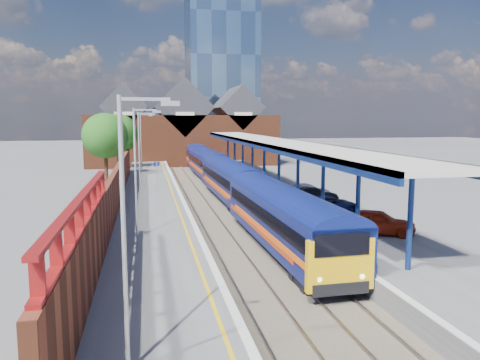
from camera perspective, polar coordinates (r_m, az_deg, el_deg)
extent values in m
plane|color=#5B5B5E|center=(50.51, -4.53, -1.01)|extent=(240.00, 240.00, 0.00)
cube|color=#473D33|center=(40.72, -2.84, -3.00)|extent=(6.00, 76.00, 0.06)
cube|color=slate|center=(40.45, -5.96, -2.98)|extent=(0.07, 76.00, 0.14)
cube|color=slate|center=(40.60, -3.93, -2.91)|extent=(0.07, 76.00, 0.14)
cube|color=slate|center=(40.83, -1.76, -2.84)|extent=(0.07, 76.00, 0.14)
cube|color=slate|center=(41.09, 0.22, -2.77)|extent=(0.07, 76.00, 0.14)
cube|color=#565659|center=(40.21, -10.63, -2.58)|extent=(5.00, 76.00, 1.00)
cube|color=#565659|center=(41.94, 5.29, -2.07)|extent=(6.00, 76.00, 1.00)
cube|color=silver|center=(40.22, -7.30, -1.75)|extent=(0.30, 76.00, 0.05)
cube|color=silver|center=(41.13, 1.49, -1.49)|extent=(0.30, 76.00, 0.05)
cube|color=yellow|center=(40.18, -8.15, -1.80)|extent=(0.14, 76.00, 0.01)
cube|color=navy|center=(26.34, 5.24, -4.68)|extent=(3.12, 16.05, 2.50)
cube|color=navy|center=(26.11, 5.27, -1.99)|extent=(3.12, 16.05, 0.60)
cube|color=navy|center=(42.29, -1.18, -0.04)|extent=(3.12, 16.05, 2.50)
cube|color=navy|center=(42.14, -1.19, 1.64)|extent=(3.12, 16.05, 0.60)
cube|color=navy|center=(58.60, -4.06, 2.04)|extent=(3.12, 16.05, 2.50)
cube|color=navy|center=(58.50, -4.07, 3.26)|extent=(3.12, 16.05, 0.60)
cube|color=navy|center=(75.04, -5.68, 3.21)|extent=(3.12, 16.05, 2.50)
cube|color=navy|center=(74.96, -5.69, 4.17)|extent=(3.12, 16.05, 0.60)
cube|color=black|center=(50.19, -4.46, 1.64)|extent=(0.04, 60.54, 0.70)
cube|color=#F85D10|center=(50.27, -4.46, 0.74)|extent=(0.03, 55.27, 0.30)
cube|color=#BF320C|center=(50.30, -4.47, 0.45)|extent=(0.03, 55.27, 0.30)
cube|color=#F2B20C|center=(19.19, 12.09, -10.07)|extent=(2.83, 0.36, 2.10)
cube|color=black|center=(18.86, 12.29, -7.70)|extent=(2.30, 0.21, 0.90)
cube|color=black|center=(21.66, 9.50, -11.85)|extent=(2.00, 2.40, 0.60)
cube|color=black|center=(80.73, -6.06, 2.37)|extent=(2.00, 2.40, 0.60)
cylinder|color=navy|center=(21.16, 20.02, -4.79)|extent=(0.24, 0.24, 4.20)
cylinder|color=navy|center=(25.47, 14.18, -2.54)|extent=(0.24, 0.24, 4.20)
cylinder|color=navy|center=(30.00, 10.08, -0.94)|extent=(0.24, 0.24, 4.20)
cylinder|color=navy|center=(34.66, 7.07, 0.24)|extent=(0.24, 0.24, 4.20)
cylinder|color=navy|center=(39.40, 4.78, 1.14)|extent=(0.24, 0.24, 4.20)
cylinder|color=navy|center=(44.19, 2.98, 1.84)|extent=(0.24, 0.24, 4.20)
cylinder|color=navy|center=(49.03, 1.53, 2.41)|extent=(0.24, 0.24, 4.20)
cylinder|color=navy|center=(53.90, 0.35, 2.87)|extent=(0.24, 0.24, 4.20)
cylinder|color=navy|center=(58.79, -0.64, 3.25)|extent=(0.24, 0.24, 4.20)
cylinder|color=navy|center=(63.70, -1.48, 3.58)|extent=(0.24, 0.24, 4.20)
cube|color=beige|center=(43.19, 3.97, 4.70)|extent=(4.50, 52.00, 0.25)
cube|color=navy|center=(42.68, 1.18, 4.48)|extent=(0.20, 52.00, 0.55)
cube|color=navy|center=(43.82, 6.69, 4.51)|extent=(0.20, 52.00, 0.55)
cylinder|color=#A5A8AA|center=(11.99, -13.97, -6.90)|extent=(0.12, 0.12, 7.00)
cube|color=#A5A8AA|center=(11.62, -11.51, 9.64)|extent=(1.20, 0.08, 0.08)
cube|color=#A5A8AA|center=(11.63, -8.50, 9.21)|extent=(0.45, 0.18, 0.12)
cylinder|color=#A5A8AA|center=(25.78, -12.62, 0.77)|extent=(0.12, 0.12, 7.00)
cube|color=#A5A8AA|center=(25.61, -11.48, 8.38)|extent=(1.20, 0.08, 0.08)
cube|color=#A5A8AA|center=(25.62, -10.12, 8.19)|extent=(0.45, 0.18, 0.12)
cylinder|color=#A5A8AA|center=(41.72, -12.17, 3.28)|extent=(0.12, 0.12, 7.00)
cube|color=#A5A8AA|center=(41.61, -11.47, 7.97)|extent=(1.20, 0.08, 0.08)
cube|color=#A5A8AA|center=(41.62, -10.63, 7.86)|extent=(0.45, 0.18, 0.12)
cylinder|color=#A5A8AA|center=(57.69, -11.98, 4.40)|extent=(0.12, 0.12, 7.00)
cube|color=#A5A8AA|center=(57.61, -11.47, 7.80)|extent=(1.20, 0.08, 0.08)
cube|color=#A5A8AA|center=(57.61, -10.86, 7.71)|extent=(0.45, 0.18, 0.12)
cylinder|color=#A5A8AA|center=(43.93, -10.11, 0.59)|extent=(0.08, 0.08, 2.50)
cube|color=#0C194C|center=(43.81, -10.14, 1.95)|extent=(0.55, 0.06, 0.35)
cube|color=brown|center=(34.05, -14.94, -1.27)|extent=(0.35, 50.00, 2.80)
cube|color=maroon|center=(16.96, -18.67, -1.84)|extent=(0.30, 15.00, 0.12)
cube|color=maroon|center=(17.13, -18.54, -4.98)|extent=(0.30, 15.00, 0.12)
cube|color=maroon|center=(10.34, -23.48, -10.78)|extent=(0.30, 0.12, 1.00)
cube|color=maroon|center=(12.22, -21.52, -7.90)|extent=(0.30, 0.12, 1.00)
cube|color=maroon|center=(14.14, -20.11, -5.78)|extent=(0.30, 0.12, 1.00)
cube|color=maroon|center=(16.07, -19.04, -4.17)|extent=(0.30, 0.12, 1.00)
cube|color=maroon|center=(18.02, -18.21, -2.91)|extent=(0.30, 0.12, 1.00)
cube|color=maroon|center=(19.98, -17.54, -1.89)|extent=(0.30, 0.12, 1.00)
cube|color=maroon|center=(21.95, -16.99, -1.05)|extent=(0.30, 0.12, 1.00)
cube|color=maroon|center=(23.92, -16.53, -0.36)|extent=(0.30, 0.12, 1.00)
cube|color=brown|center=(77.91, -7.03, 4.90)|extent=(30.00, 12.00, 8.00)
cube|color=#232328|center=(77.69, -13.80, 8.57)|extent=(7.13, 12.00, 7.13)
cube|color=#232328|center=(77.85, -7.09, 8.72)|extent=(9.16, 12.00, 9.16)
cube|color=#232328|center=(79.05, -0.50, 8.76)|extent=(7.13, 12.00, 7.13)
cube|color=beige|center=(71.63, -13.97, 7.87)|extent=(2.80, 0.15, 0.50)
cube|color=beige|center=(71.81, -6.71, 8.04)|extent=(2.80, 0.15, 0.50)
cube|color=beige|center=(73.10, 0.41, 8.08)|extent=(2.80, 0.15, 0.50)
cube|color=#475C79|center=(101.65, -2.35, 14.57)|extent=(14.00, 14.00, 40.00)
cylinder|color=#382314|center=(56.06, -16.02, 1.63)|extent=(0.44, 0.44, 4.00)
sphere|color=#1B4311|center=(55.83, -16.15, 5.20)|extent=(5.20, 5.20, 5.20)
sphere|color=#1B4311|center=(55.30, -15.33, 4.48)|extent=(3.20, 3.20, 3.20)
cylinder|color=#382314|center=(63.94, -14.56, 2.36)|extent=(0.44, 0.44, 4.00)
sphere|color=#1B4311|center=(63.74, -14.66, 5.50)|extent=(5.20, 5.20, 5.20)
sphere|color=#1B4311|center=(63.23, -13.94, 4.87)|extent=(3.20, 3.20, 3.20)
imported|color=maroon|center=(27.41, 16.42, -4.91)|extent=(4.40, 3.32, 1.39)
imported|color=silver|center=(37.92, 8.23, -1.43)|extent=(3.91, 2.42, 1.22)
imported|color=black|center=(36.99, 9.09, -1.75)|extent=(3.97, 1.89, 1.12)
imported|color=navy|center=(32.86, 10.99, -2.95)|extent=(4.09, 1.91, 1.13)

